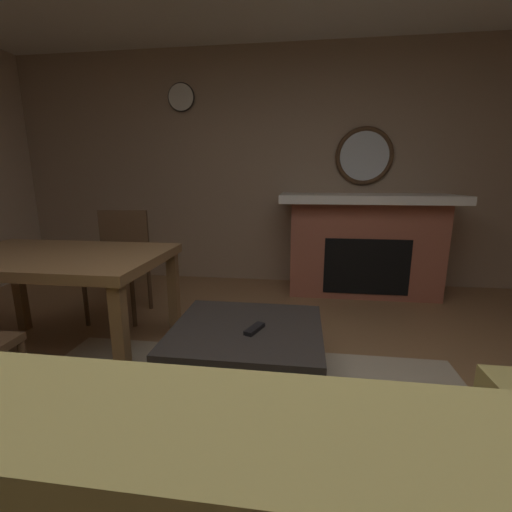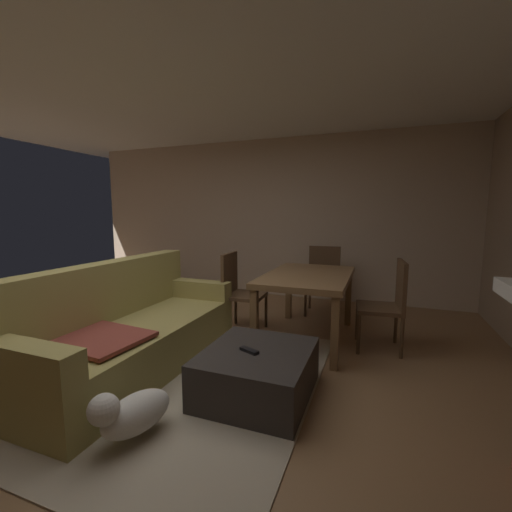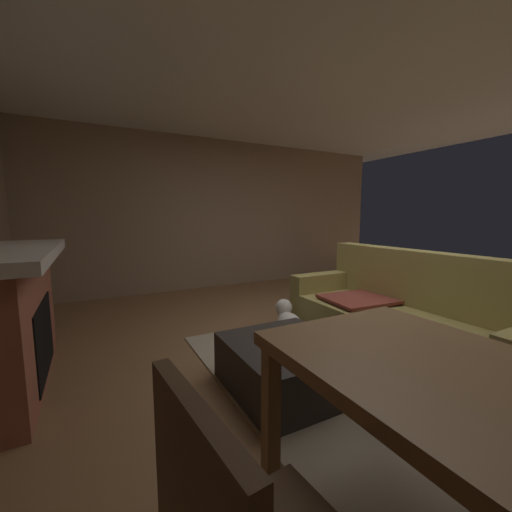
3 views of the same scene
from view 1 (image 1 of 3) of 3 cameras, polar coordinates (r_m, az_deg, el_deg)
name	(u,v)px [view 1 (image 1 of 3)]	position (r m, az deg, el deg)	size (l,w,h in m)	color
wall_back_fireplace_side	(295,170)	(4.08, 6.46, 14.03)	(7.08, 0.12, 2.61)	#9E846B
area_rug	(226,458)	(1.76, -4.99, -30.38)	(2.60, 2.00, 0.01)	tan
fireplace	(363,243)	(3.82, 17.31, 1.99)	(1.75, 0.76, 1.05)	#9E5642
round_wall_mirror	(364,156)	(4.05, 17.51, 15.51)	(0.62, 0.05, 0.62)	#4C331E
ottoman_coffee_table	(247,355)	(2.13, -1.50, -16.10)	(0.87, 0.79, 0.36)	#2D2826
tv_remote	(254,329)	(1.99, -0.27, -11.98)	(0.05, 0.16, 0.02)	black
dining_table	(54,266)	(2.58, -30.46, -1.48)	(1.41, 0.89, 0.74)	brown
dining_chair_south	(121,257)	(3.29, -21.48, -0.17)	(0.48, 0.48, 0.93)	#513823
small_dog	(410,430)	(1.72, 24.13, -24.79)	(0.55, 0.35, 0.34)	silver
wall_clock	(181,97)	(4.31, -12.29, 24.32)	(0.31, 0.03, 0.31)	silver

